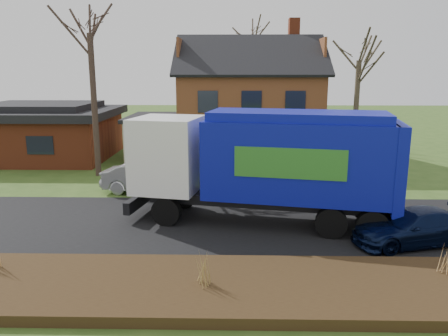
{
  "coord_description": "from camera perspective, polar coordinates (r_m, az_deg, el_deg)",
  "views": [
    {
      "loc": [
        0.92,
        -15.97,
        5.8
      ],
      "look_at": [
        0.53,
        2.5,
        1.68
      ],
      "focal_mm": 35.0,
      "sensor_mm": 36.0,
      "label": 1
    }
  ],
  "objects": [
    {
      "name": "navy_wagon",
      "position": [
        16.29,
        23.52,
        -7.06
      ],
      "size": [
        4.53,
        2.66,
        1.23
      ],
      "primitive_type": "imported",
      "rotation": [
        0.0,
        0.0,
        -1.34
      ],
      "color": "black",
      "rests_on": "ground"
    },
    {
      "name": "mulch_verge",
      "position": [
        12.1,
        -3.4,
        -15.26
      ],
      "size": [
        80.0,
        3.5,
        0.3
      ],
      "primitive_type": "cube",
      "color": "black",
      "rests_on": "ground"
    },
    {
      "name": "garbage_truck",
      "position": [
        16.61,
        5.74,
        1.08
      ],
      "size": [
        10.47,
        4.6,
        4.35
      ],
      "rotation": [
        0.0,
        0.0,
        -0.19
      ],
      "color": "black",
      "rests_on": "ground"
    },
    {
      "name": "tree_back",
      "position": [
        39.01,
        3.78,
        17.55
      ],
      "size": [
        3.48,
        3.48,
        11.03
      ],
      "color": "#3F3226",
      "rests_on": "ground"
    },
    {
      "name": "ground",
      "position": [
        17.01,
        -1.97,
        -7.36
      ],
      "size": [
        120.0,
        120.0,
        0.0
      ],
      "primitive_type": "plane",
      "color": "#33511B",
      "rests_on": "ground"
    },
    {
      "name": "tree_front_west",
      "position": [
        25.27,
        -17.32,
        19.05
      ],
      "size": [
        3.63,
        3.63,
        10.78
      ],
      "color": "#392A22",
      "rests_on": "ground"
    },
    {
      "name": "tree_front_east",
      "position": [
        25.94,
        17.39,
        15.54
      ],
      "size": [
        3.27,
        3.27,
        9.09
      ],
      "color": "#453A29",
      "rests_on": "ground"
    },
    {
      "name": "road",
      "position": [
        17.01,
        -1.97,
        -7.33
      ],
      "size": [
        80.0,
        7.0,
        0.02
      ],
      "primitive_type": "cube",
      "color": "black",
      "rests_on": "ground"
    },
    {
      "name": "silver_sedan",
      "position": [
        21.37,
        -9.62,
        -1.25
      ],
      "size": [
        4.78,
        2.36,
        1.51
      ],
      "primitive_type": "imported",
      "rotation": [
        0.0,
        0.0,
        1.4
      ],
      "color": "#9C9EA3",
      "rests_on": "ground"
    },
    {
      "name": "main_house",
      "position": [
        29.93,
        2.34,
        9.18
      ],
      "size": [
        12.95,
        8.95,
        9.26
      ],
      "color": "beige",
      "rests_on": "ground"
    },
    {
      "name": "grass_clump_mid",
      "position": [
        11.71,
        -2.79,
        -12.85
      ],
      "size": [
        0.34,
        0.28,
        0.95
      ],
      "color": "#9C8045",
      "rests_on": "mulch_verge"
    },
    {
      "name": "ranch_house",
      "position": [
        31.97,
        -22.7,
        4.45
      ],
      "size": [
        9.8,
        8.2,
        3.7
      ],
      "color": "#963D20",
      "rests_on": "ground"
    }
  ]
}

